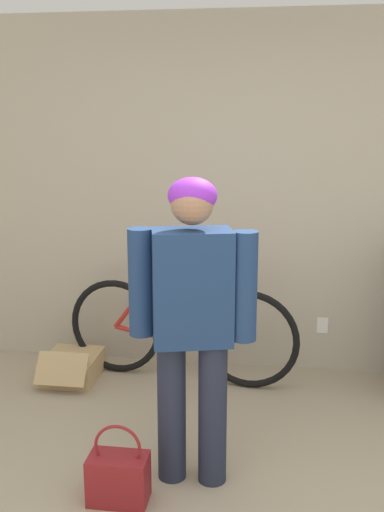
% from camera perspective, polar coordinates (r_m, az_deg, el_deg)
% --- Properties ---
extents(wall_back, '(8.00, 0.07, 2.60)m').
position_cam_1_polar(wall_back, '(4.42, 5.73, 5.58)').
color(wall_back, '#B7AD99').
rests_on(wall_back, ground_plane).
extents(person, '(0.64, 0.32, 1.59)m').
position_cam_1_polar(person, '(2.98, 0.00, -5.18)').
color(person, '#23283D').
rests_on(person, ground_plane).
extents(bicycle, '(1.70, 0.46, 0.78)m').
position_cam_1_polar(bicycle, '(4.34, -1.15, -7.07)').
color(bicycle, black).
rests_on(bicycle, ground_plane).
extents(handbag, '(0.30, 0.18, 0.42)m').
position_cam_1_polar(handbag, '(3.18, -7.02, -20.14)').
color(handbag, maroon).
rests_on(handbag, ground_plane).
extents(cardboard_box, '(0.38, 0.52, 0.26)m').
position_cam_1_polar(cardboard_box, '(4.54, -11.35, -10.29)').
color(cardboard_box, tan).
rests_on(cardboard_box, ground_plane).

